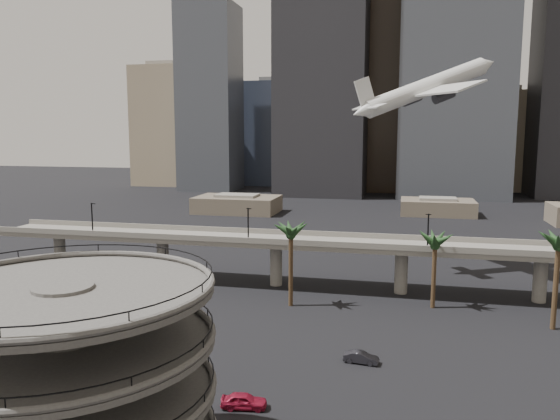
% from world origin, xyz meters
% --- Properties ---
extents(parking_ramp, '(22.20, 22.20, 17.35)m').
position_xyz_m(parking_ramp, '(-13.00, -4.00, 9.84)').
color(parking_ramp, '#494745').
rests_on(parking_ramp, ground).
extents(overpass, '(130.00, 9.30, 14.70)m').
position_xyz_m(overpass, '(0.00, 55.00, 7.34)').
color(overpass, slate).
rests_on(overpass, ground).
extents(palm_trees, '(54.40, 18.40, 14.00)m').
position_xyz_m(palm_trees, '(21.48, 47.47, 11.30)').
color(palm_trees, '#4A3420').
rests_on(palm_trees, ground).
extents(low_buildings, '(135.00, 27.50, 6.80)m').
position_xyz_m(low_buildings, '(6.89, 142.30, 2.86)').
color(low_buildings, brown).
rests_on(low_buildings, ground).
extents(skyline, '(269.00, 86.00, 134.85)m').
position_xyz_m(skyline, '(15.12, 217.08, 49.37)').
color(skyline, '#806D58').
rests_on(skyline, ground).
extents(airborne_jet, '(29.12, 27.60, 14.06)m').
position_xyz_m(airborne_jet, '(14.51, 73.08, 35.80)').
color(airborne_jet, silver).
rests_on(airborne_jet, ground).
extents(car_a, '(4.84, 2.55, 1.57)m').
position_xyz_m(car_a, '(-3.83, 10.98, 0.79)').
color(car_a, '#A71735').
rests_on(car_a, ground).
extents(car_b, '(4.32, 1.86, 1.38)m').
position_xyz_m(car_b, '(6.71, 24.50, 0.69)').
color(car_b, black).
rests_on(car_b, ground).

